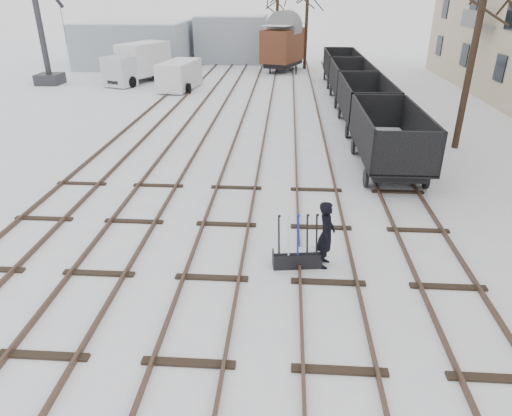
{
  "coord_description": "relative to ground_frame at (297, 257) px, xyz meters",
  "views": [
    {
      "loc": [
        1.81,
        -9.78,
        6.77
      ],
      "look_at": [
        1.03,
        1.82,
        1.2
      ],
      "focal_mm": 32.0,
      "sensor_mm": 36.0,
      "label": 1
    }
  ],
  "objects": [
    {
      "name": "ground_frame",
      "position": [
        0.0,
        0.0,
        0.0
      ],
      "size": [
        1.34,
        0.59,
        1.49
      ],
      "rotation": [
        0.0,
        0.0,
        0.13
      ],
      "color": "black",
      "rests_on": "ground"
    },
    {
      "name": "worker",
      "position": [
        0.75,
        0.1,
        0.66
      ],
      "size": [
        0.57,
        0.76,
        1.88
      ],
      "primitive_type": "imported",
      "rotation": [
        0.0,
        0.0,
        1.38
      ],
      "color": "black",
      "rests_on": "ground"
    },
    {
      "name": "tree_far_right",
      "position": [
        1.19,
        34.61,
        3.1
      ],
      "size": [
        0.3,
        0.3,
        6.78
      ],
      "primitive_type": "cylinder",
      "color": "black",
      "rests_on": "ground"
    },
    {
      "name": "freight_wagon_d",
      "position": [
        3.8,
        26.88,
        0.67
      ],
      "size": [
        2.44,
        6.09,
        2.49
      ],
      "color": "black",
      "rests_on": "ground"
    },
    {
      "name": "freight_wagon_b",
      "position": [
        3.8,
        14.08,
        0.67
      ],
      "size": [
        2.44,
        6.09,
        2.49
      ],
      "color": "black",
      "rests_on": "ground"
    },
    {
      "name": "crane",
      "position": [
        -19.2,
        25.48,
        2.13
      ],
      "size": [
        1.83,
        5.32,
        9.16
      ],
      "rotation": [
        0.0,
        0.0,
        0.01
      ],
      "color": "#2A292E",
      "rests_on": "ground"
    },
    {
      "name": "lorry",
      "position": [
        -12.33,
        26.67,
        1.25
      ],
      "size": [
        3.67,
        6.85,
        2.97
      ],
      "rotation": [
        0.0,
        0.0,
        -0.38
      ],
      "color": "black",
      "rests_on": "ground"
    },
    {
      "name": "tree_near",
      "position": [
        7.65,
        10.86,
        3.44
      ],
      "size": [
        0.3,
        0.3,
        7.44
      ],
      "primitive_type": "cylinder",
      "color": "black",
      "rests_on": "ground"
    },
    {
      "name": "freight_wagon_c",
      "position": [
        3.8,
        20.48,
        0.67
      ],
      "size": [
        2.44,
        6.09,
        2.49
      ],
      "color": "black",
      "rests_on": "ground"
    },
    {
      "name": "shed_right",
      "position": [
        -6.2,
        39.23,
        1.96
      ],
      "size": [
        7.0,
        6.0,
        4.5
      ],
      "color": "#909AA2",
      "rests_on": "ground"
    },
    {
      "name": "ground",
      "position": [
        -2.2,
        -0.77,
        -0.28
      ],
      "size": [
        120.0,
        120.0,
        0.0
      ],
      "primitive_type": "plane",
      "color": "white",
      "rests_on": "ground"
    },
    {
      "name": "box_van_wagon",
      "position": [
        -0.8,
        33.13,
        2.06
      ],
      "size": [
        4.51,
        5.92,
        4.03
      ],
      "rotation": [
        0.0,
        0.0,
        -0.37
      ],
      "color": "black",
      "rests_on": "ground"
    },
    {
      "name": "shed_left",
      "position": [
        -15.2,
        35.23,
        1.76
      ],
      "size": [
        10.0,
        8.0,
        4.1
      ],
      "color": "#909AA2",
      "rests_on": "ground"
    },
    {
      "name": "tree_far_left",
      "position": [
        -1.56,
        37.34,
        3.01
      ],
      "size": [
        0.3,
        0.3,
        6.59
      ],
      "primitive_type": "cylinder",
      "color": "black",
      "rests_on": "ground"
    },
    {
      "name": "tracks",
      "position": [
        -2.2,
        12.91,
        -0.21
      ],
      "size": [
        13.9,
        52.0,
        0.16
      ],
      "color": "black",
      "rests_on": "ground"
    },
    {
      "name": "panel_van",
      "position": [
        -8.43,
        23.88,
        0.78
      ],
      "size": [
        2.65,
        4.88,
        2.04
      ],
      "rotation": [
        0.0,
        0.0,
        -0.14
      ],
      "color": "silver",
      "rests_on": "ground"
    },
    {
      "name": "freight_wagon_a",
      "position": [
        3.8,
        7.68,
        0.67
      ],
      "size": [
        2.44,
        6.09,
        2.49
      ],
      "color": "black",
      "rests_on": "ground"
    }
  ]
}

